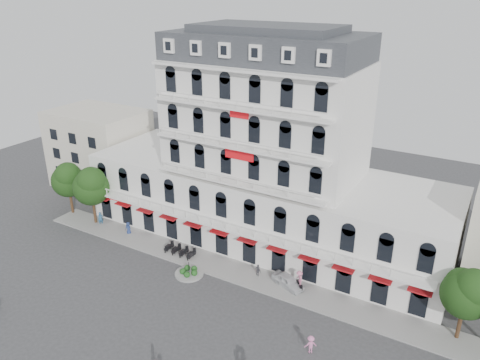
% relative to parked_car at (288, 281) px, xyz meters
% --- Properties ---
extents(ground, '(120.00, 120.00, 0.00)m').
position_rel_parked_car_xyz_m(ground, '(-7.40, -9.50, -0.68)').
color(ground, '#38383A').
rests_on(ground, ground).
extents(sidewalk, '(53.00, 4.00, 0.16)m').
position_rel_parked_car_xyz_m(sidewalk, '(-7.40, -0.50, -0.60)').
color(sidewalk, gray).
rests_on(sidewalk, ground).
extents(main_building, '(45.00, 15.00, 25.80)m').
position_rel_parked_car_xyz_m(main_building, '(-7.40, 8.50, 9.28)').
color(main_building, silver).
rests_on(main_building, ground).
extents(flank_building_west, '(14.00, 10.00, 12.00)m').
position_rel_parked_car_xyz_m(flank_building_west, '(-37.40, 10.50, 5.32)').
color(flank_building_west, beige).
rests_on(flank_building_west, ground).
extents(traffic_island, '(3.20, 3.20, 1.60)m').
position_rel_parked_car_xyz_m(traffic_island, '(-10.40, -3.50, -0.42)').
color(traffic_island, gray).
rests_on(traffic_island, ground).
extents(parked_scooter_row, '(4.40, 1.80, 1.10)m').
position_rel_parked_car_xyz_m(parked_scooter_row, '(-13.75, -0.70, -0.68)').
color(parked_scooter_row, black).
rests_on(parked_scooter_row, ground).
extents(tree_west_outer, '(4.50, 4.48, 7.76)m').
position_rel_parked_car_xyz_m(tree_west_outer, '(-33.35, 0.48, 4.67)').
color(tree_west_outer, '#382314').
rests_on(tree_west_outer, ground).
extents(tree_west_inner, '(4.76, 4.76, 8.25)m').
position_rel_parked_car_xyz_m(tree_west_inner, '(-28.35, -0.02, 5.01)').
color(tree_west_inner, '#382314').
rests_on(tree_west_inner, ground).
extents(tree_east_inner, '(4.40, 4.37, 7.57)m').
position_rel_parked_car_xyz_m(tree_east_inner, '(16.65, 0.48, 4.54)').
color(tree_east_inner, '#382314').
rests_on(tree_east_inner, ground).
extents(parked_car, '(4.29, 2.86, 1.36)m').
position_rel_parked_car_xyz_m(parked_car, '(0.00, 0.00, 0.00)').
color(parked_car, silver).
rests_on(parked_car, ground).
extents(rider_center, '(1.32, 1.37, 2.35)m').
position_rel_parked_car_xyz_m(rider_center, '(1.25, 0.00, 0.58)').
color(rider_center, black).
rests_on(rider_center, ground).
extents(pedestrian_left, '(0.88, 0.63, 1.69)m').
position_rel_parked_car_xyz_m(pedestrian_left, '(-22.51, 0.00, 0.17)').
color(pedestrian_left, navy).
rests_on(pedestrian_left, ground).
extents(pedestrian_mid, '(0.97, 0.67, 1.53)m').
position_rel_parked_car_xyz_m(pedestrian_mid, '(-3.62, 0.00, 0.08)').
color(pedestrian_mid, '#535259').
rests_on(pedestrian_mid, ground).
extents(pedestrian_right, '(1.26, 1.20, 1.71)m').
position_rel_parked_car_xyz_m(pedestrian_right, '(5.74, -7.81, 0.18)').
color(pedestrian_right, pink).
rests_on(pedestrian_right, ground).
extents(pedestrian_far, '(0.74, 0.81, 1.85)m').
position_rel_parked_car_xyz_m(pedestrian_far, '(-27.40, 0.00, 0.25)').
color(pedestrian_far, '#2A587E').
rests_on(pedestrian_far, ground).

